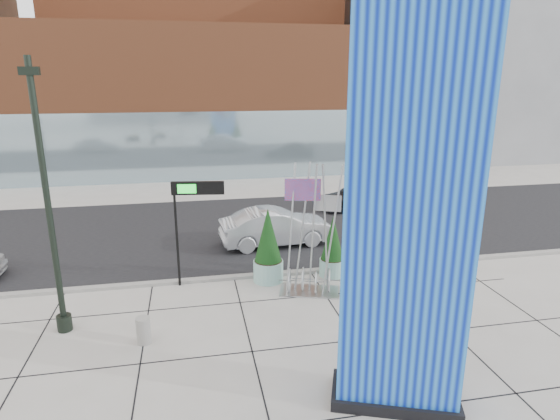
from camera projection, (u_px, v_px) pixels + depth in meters
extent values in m
plane|color=#9E9991|center=(214.00, 336.00, 13.73)|extent=(160.00, 160.00, 0.00)
cube|color=black|center=(202.00, 231.00, 23.17)|extent=(80.00, 12.00, 0.02)
cube|color=gray|center=(207.00, 279.00, 17.49)|extent=(80.00, 0.30, 0.12)
cube|color=brown|center=(204.00, 101.00, 37.91)|extent=(34.00, 10.00, 11.00)
cube|color=#8CA5B2|center=(208.00, 146.00, 34.19)|extent=(34.00, 0.60, 5.00)
cube|color=slate|center=(455.00, 60.00, 46.31)|extent=(20.00, 18.00, 18.00)
cube|color=#0C28B4|center=(409.00, 202.00, 9.68)|extent=(2.90, 1.95, 9.68)
cube|color=black|center=(394.00, 396.00, 10.97)|extent=(3.17, 2.23, 0.27)
cylinder|color=black|center=(48.00, 204.00, 13.01)|extent=(0.18, 0.18, 7.89)
cylinder|color=black|center=(65.00, 323.00, 14.02)|extent=(0.43, 0.43, 0.49)
cube|color=black|center=(29.00, 71.00, 12.04)|extent=(0.50, 0.24, 0.22)
cube|color=#AEB1B3|center=(309.00, 291.00, 16.59)|extent=(2.26, 1.58, 0.06)
cylinder|color=#AEB1B3|center=(293.00, 233.00, 15.66)|extent=(0.08, 0.08, 4.65)
cylinder|color=#AEB1B3|center=(301.00, 229.00, 16.04)|extent=(0.08, 0.08, 4.65)
cylinder|color=#AEB1B3|center=(314.00, 230.00, 15.89)|extent=(0.08, 0.08, 4.65)
cylinder|color=#AEB1B3|center=(323.00, 227.00, 16.23)|extent=(0.08, 0.08, 4.65)
cylinder|color=#AEB1B3|center=(333.00, 230.00, 15.88)|extent=(0.08, 0.08, 4.65)
torus|color=#AEB1B3|center=(291.00, 283.00, 16.26)|extent=(0.31, 0.83, 0.85)
torus|color=#AEB1B3|center=(302.00, 280.00, 16.52)|extent=(0.31, 0.83, 0.85)
torus|color=#AEB1B3|center=(316.00, 281.00, 16.43)|extent=(0.31, 0.83, 0.85)
torus|color=#AEB1B3|center=(328.00, 278.00, 16.69)|extent=(0.31, 0.83, 0.85)
cube|color=red|center=(303.00, 190.00, 15.53)|extent=(1.19, 0.31, 0.74)
cube|color=#AEB1B3|center=(326.00, 202.00, 15.90)|extent=(0.88, 0.40, 0.56)
cylinder|color=gray|center=(143.00, 330.00, 13.31)|extent=(0.41, 0.41, 0.79)
cylinder|color=black|center=(177.00, 236.00, 16.61)|extent=(0.09, 0.09, 3.83)
cube|color=black|center=(198.00, 187.00, 16.29)|extent=(1.83, 0.40, 0.46)
cube|color=#19D833|center=(187.00, 188.00, 16.13)|extent=(0.63, 0.10, 0.32)
cylinder|color=#92C4BA|center=(332.00, 267.00, 17.91)|extent=(0.95, 0.95, 0.67)
cylinder|color=black|center=(332.00, 259.00, 17.82)|extent=(0.88, 0.88, 0.06)
cone|color=black|center=(333.00, 238.00, 17.59)|extent=(0.86, 0.86, 1.71)
cylinder|color=#92C4BA|center=(360.00, 285.00, 16.29)|extent=(1.07, 1.07, 0.75)
cylinder|color=black|center=(361.00, 275.00, 16.19)|extent=(0.98, 0.98, 0.06)
cone|color=black|center=(362.00, 249.00, 15.93)|extent=(0.96, 0.96, 1.92)
cylinder|color=#92C4BA|center=(268.00, 271.00, 17.44)|extent=(1.12, 1.12, 0.79)
cylinder|color=black|center=(268.00, 261.00, 17.33)|extent=(1.03, 1.03, 0.07)
cone|color=black|center=(268.00, 235.00, 17.05)|extent=(1.01, 1.01, 2.02)
imported|color=#B6B8BE|center=(276.00, 227.00, 21.05)|extent=(5.17, 2.17, 1.66)
imported|color=black|center=(357.00, 197.00, 27.11)|extent=(4.98, 2.66, 1.37)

